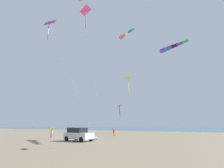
# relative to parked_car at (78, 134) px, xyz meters

# --- Properties ---
(ground_plane) EXTENTS (600.00, 600.00, 0.00)m
(ground_plane) POSITION_rel_parked_car_xyz_m (5.55, 6.11, -0.95)
(ground_plane) COLOR gray
(ocean_water_strip) EXTENTS (240.00, 600.00, 0.01)m
(ocean_water_strip) POSITION_rel_parked_car_xyz_m (170.55, 6.11, -0.95)
(ocean_water_strip) COLOR #386B84
(ocean_water_strip) RESTS_ON ground_plane
(parked_car) EXTENTS (2.22, 4.38, 1.85)m
(parked_car) POSITION_rel_parked_car_xyz_m (0.00, 0.00, 0.00)
(parked_car) COLOR silver
(parked_car) RESTS_ON ground_plane
(cooler_box) EXTENTS (0.62, 0.42, 0.42)m
(cooler_box) POSITION_rel_parked_car_xyz_m (2.75, -0.79, -0.74)
(cooler_box) COLOR blue
(cooler_box) RESTS_ON ground_plane
(person_adult_flyer) EXTENTS (0.44, 0.56, 1.84)m
(person_adult_flyer) POSITION_rel_parked_car_xyz_m (1.69, 8.12, 0.05)
(person_adult_flyer) COLOR #8E6B9E
(person_adult_flyer) RESTS_ON ground_plane
(person_child_green_jacket) EXTENTS (0.56, 0.59, 1.66)m
(person_child_green_jacket) POSITION_rel_parked_car_xyz_m (13.15, 2.60, -0.05)
(person_child_green_jacket) COLOR gold
(person_child_green_jacket) RESTS_ON ground_plane
(kite_delta_rainbow_low_near) EXTENTS (4.38, 10.61, 7.64)m
(kite_delta_rainbow_low_near) POSITION_rel_parked_car_xyz_m (-2.16, -9.39, 6.37)
(kite_delta_rainbow_low_near) COLOR yellow
(kite_delta_rainbow_low_near) RESTS_ON ground_plane
(kite_delta_purple_drifting) EXTENTS (6.33, 9.39, 15.54)m
(kite_delta_purple_drifting) POSITION_rel_parked_car_xyz_m (-5.69, -5.79, 14.17)
(kite_delta_purple_drifting) COLOR #EF4C93
(kite_delta_purple_drifting) RESTS_ON ground_plane
(kite_windsock_small_distant) EXTENTS (4.79, 9.10, 15.42)m
(kite_windsock_small_distant) POSITION_rel_parked_car_xyz_m (1.55, -7.05, 14.12)
(kite_windsock_small_distant) COLOR #EF4C93
(kite_windsock_small_distant) RESTS_ON ground_plane
(kite_delta_long_streamer_right) EXTENTS (9.78, 1.72, 15.00)m
(kite_delta_long_streamer_right) POSITION_rel_parked_car_xyz_m (-7.03, -1.13, 13.58)
(kite_delta_long_streamer_right) COLOR purple
(kite_delta_long_streamer_right) RESTS_ON ground_plane
(kite_windsock_black_fish_shape) EXTENTS (5.05, 17.96, 16.64)m
(kite_windsock_black_fish_shape) POSITION_rel_parked_car_xyz_m (10.96, -10.87, 14.78)
(kite_windsock_black_fish_shape) COLOR purple
(kite_windsock_black_fish_shape) RESTS_ON ground_plane
(kite_delta_green_low_center) EXTENTS (4.13, 4.68, 6.38)m
(kite_delta_green_low_center) POSITION_rel_parked_car_xyz_m (11.07, -0.12, 5.02)
(kite_delta_green_low_center) COLOR purple
(kite_delta_green_low_center) RESTS_ON ground_plane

